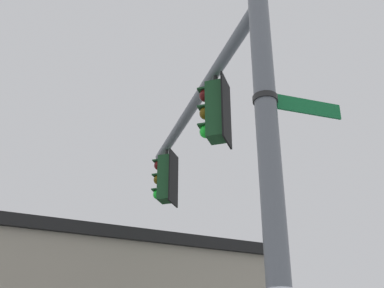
# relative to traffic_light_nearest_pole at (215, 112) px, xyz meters

# --- Properties ---
(signal_pole) EXTENTS (0.29, 0.29, 7.28)m
(signal_pole) POSITION_rel_traffic_light_nearest_pole_xyz_m (-1.43, -1.08, -2.07)
(signal_pole) COLOR slate
(signal_pole) RESTS_ON ground
(mast_arm) EXTENTS (4.65, 3.51, 0.21)m
(mast_arm) POSITION_rel_traffic_light_nearest_pole_xyz_m (0.83, 0.59, 0.80)
(mast_arm) COLOR slate
(traffic_light_nearest_pole) EXTENTS (0.54, 0.49, 1.31)m
(traffic_light_nearest_pole) POSITION_rel_traffic_light_nearest_pole_xyz_m (0.00, 0.00, 0.00)
(traffic_light_nearest_pole) COLOR black
(traffic_light_mid_inner) EXTENTS (0.54, 0.49, 1.31)m
(traffic_light_mid_inner) POSITION_rel_traffic_light_nearest_pole_xyz_m (2.56, 1.89, 0.00)
(traffic_light_mid_inner) COLOR black
(street_name_sign) EXTENTS (0.85, 1.08, 0.22)m
(street_name_sign) POSITION_rel_traffic_light_nearest_pole_xyz_m (-1.26, -1.30, -0.78)
(street_name_sign) COLOR #147238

